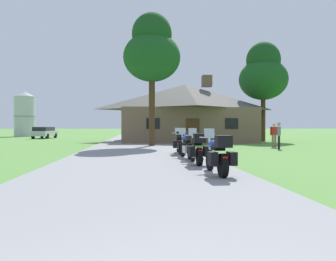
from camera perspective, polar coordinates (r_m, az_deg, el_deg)
ground_plane at (r=21.41m, az=-5.16°, el=-3.14°), size 500.00×500.00×0.00m
asphalt_driveway at (r=19.42m, az=-5.17°, el=-3.44°), size 6.40×80.00×0.06m
motorcycle_blue_nearest_to_camera at (r=9.34m, az=8.65°, el=-4.27°), size 0.73×2.08×1.30m
motorcycle_black_second_in_row at (r=11.91m, az=5.03°, el=-3.21°), size 0.72×2.08×1.30m
motorcycle_blue_third_in_row at (r=14.13m, az=3.36°, el=-2.56°), size 0.69×2.08×1.30m
motorcycle_silver_farthest_in_row at (r=16.58m, az=2.03°, el=-2.13°), size 0.75×2.08×1.30m
stone_lodge at (r=31.91m, az=2.99°, el=3.18°), size 12.47×9.51×6.40m
bystander_red_shirt_near_lodge at (r=23.69m, az=17.85°, el=-0.55°), size 0.55×0.23×1.67m
bystander_gray_shirt_beside_signpost at (r=21.83m, az=18.61°, el=-0.61°), size 0.35×0.51×1.69m
tree_by_lodge_front at (r=24.27m, az=-2.80°, el=13.53°), size 4.08×4.08×9.55m
tree_right_of_lodge at (r=34.27m, az=16.13°, el=9.37°), size 4.74×4.74×9.76m
metal_silo_distant at (r=52.95m, az=-23.52°, el=2.63°), size 3.01×3.01×6.60m
parked_silver_suv_far_left at (r=43.17m, az=-20.58°, el=-0.25°), size 2.21×4.73×1.40m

